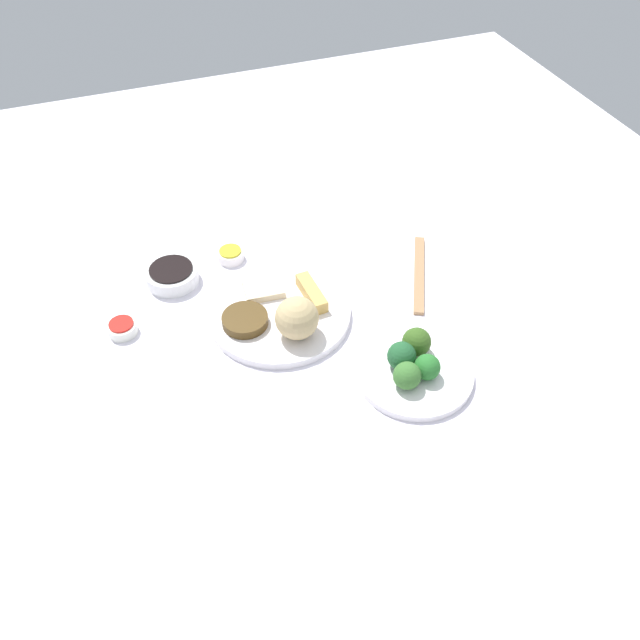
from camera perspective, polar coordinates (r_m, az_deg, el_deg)
name	(u,v)px	position (r m, az deg, el deg)	size (l,w,h in m)	color
tabletop	(292,331)	(1.27, -2.44, -0.92)	(2.20, 2.20, 0.02)	white
main_plate	(279,313)	(1.28, -3.52, 0.58)	(0.28, 0.28, 0.02)	white
rice_scoop	(296,318)	(1.20, -2.05, 0.15)	(0.08, 0.08, 0.08)	tan
spring_roll	(312,293)	(1.29, -0.73, 2.35)	(0.10, 0.03, 0.03)	tan
crab_rangoon_wonton	(262,286)	(1.32, -4.97, 2.95)	(0.08, 0.08, 0.01)	beige
stir_fry_heap	(245,320)	(1.25, -6.47, 0.00)	(0.09, 0.09, 0.02)	#4B3515
broccoli_plate	(414,372)	(1.19, 8.09, -4.47)	(0.21, 0.21, 0.01)	white
broccoli_floret_0	(407,376)	(1.14, 7.50, -4.77)	(0.05, 0.05, 0.05)	#3A6F2E
broccoli_floret_1	(427,367)	(1.16, 9.20, -4.02)	(0.05, 0.05, 0.05)	#286F2B
broccoli_floret_2	(402,356)	(1.17, 7.04, -3.08)	(0.05, 0.05, 0.05)	#20562D
broccoli_floret_3	(417,342)	(1.19, 8.31, -1.88)	(0.05, 0.05, 0.05)	#35591D
soy_sauce_bowl	(172,275)	(1.38, -12.61, 3.76)	(0.11, 0.11, 0.03)	white
soy_sauce_bowl_liquid	(171,269)	(1.37, -12.72, 4.30)	(0.09, 0.09, 0.00)	black
sauce_ramekin_sweet_and_sour	(122,328)	(1.30, -16.64, -0.70)	(0.06, 0.06, 0.02)	white
sauce_ramekin_sweet_and_sour_liquid	(121,324)	(1.29, -16.75, -0.32)	(0.05, 0.05, 0.00)	red
sauce_ramekin_hot_mustard	(231,255)	(1.42, -7.70, 5.53)	(0.06, 0.06, 0.02)	white
sauce_ramekin_hot_mustard_liquid	(230,251)	(1.41, -7.74, 5.91)	(0.05, 0.05, 0.00)	yellow
chopsticks_pair	(419,274)	(1.38, 8.53, 3.95)	(0.24, 0.02, 0.01)	#A67A51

